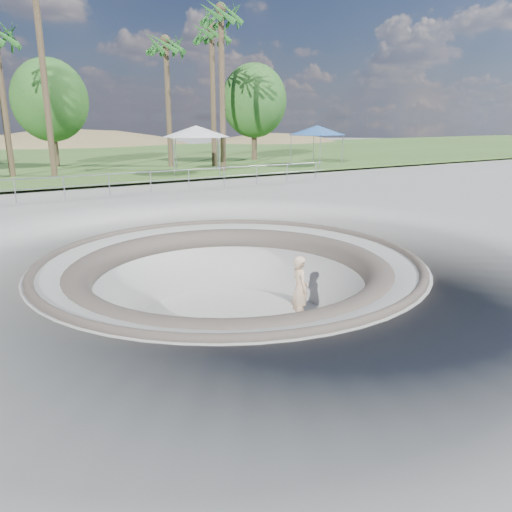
# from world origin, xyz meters

# --- Properties ---
(ground) EXTENTS (180.00, 180.00, 0.00)m
(ground) POSITION_xyz_m (0.00, 0.00, 0.00)
(ground) COLOR gray
(ground) RESTS_ON ground
(skate_bowl) EXTENTS (14.00, 14.00, 4.10)m
(skate_bowl) POSITION_xyz_m (0.00, 0.00, -1.83)
(skate_bowl) COLOR gray
(skate_bowl) RESTS_ON ground
(grass_strip) EXTENTS (180.00, 36.00, 0.12)m
(grass_strip) POSITION_xyz_m (0.00, 34.00, 0.22)
(grass_strip) COLOR #3F5F26
(grass_strip) RESTS_ON ground
(distant_hills) EXTENTS (103.20, 45.00, 28.60)m
(distant_hills) POSITION_xyz_m (3.78, 57.17, -7.02)
(distant_hills) COLOR brown
(distant_hills) RESTS_ON ground
(safety_railing) EXTENTS (25.00, 0.06, 1.03)m
(safety_railing) POSITION_xyz_m (0.00, 12.00, 0.69)
(safety_railing) COLOR gray
(safety_railing) RESTS_ON ground
(skateboard) EXTENTS (0.93, 0.53, 0.09)m
(skateboard) POSITION_xyz_m (1.64, -0.97, -1.83)
(skateboard) COLOR olive
(skateboard) RESTS_ON ground
(skater) EXTENTS (0.61, 0.79, 1.92)m
(skater) POSITION_xyz_m (1.64, -0.97, -0.85)
(skater) COLOR #D9B28C
(skater) RESTS_ON skateboard
(canopy_white) EXTENTS (5.30, 5.30, 2.95)m
(canopy_white) POSITION_xyz_m (7.17, 18.00, 2.86)
(canopy_white) COLOR gray
(canopy_white) RESTS_ON ground
(canopy_blue) EXTENTS (5.51, 5.51, 2.88)m
(canopy_blue) POSITION_xyz_m (16.99, 18.43, 2.80)
(canopy_blue) COLOR gray
(canopy_blue) RESTS_ON ground
(palm_d) EXTENTS (2.60, 2.60, 9.38)m
(palm_d) POSITION_xyz_m (7.34, 22.97, 8.24)
(palm_d) COLOR brown
(palm_d) RESTS_ON ground
(palm_e) EXTENTS (2.60, 2.60, 10.78)m
(palm_e) POSITION_xyz_m (9.25, 18.38, 9.53)
(palm_e) COLOR brown
(palm_e) RESTS_ON ground
(palm_f) EXTENTS (2.60, 2.60, 10.22)m
(palm_f) POSITION_xyz_m (10.19, 21.65, 9.02)
(palm_f) COLOR brown
(palm_f) RESTS_ON ground
(bushy_tree_mid) EXTENTS (5.24, 4.77, 7.57)m
(bushy_tree_mid) POSITION_xyz_m (0.31, 27.50, 4.86)
(bushy_tree_mid) COLOR brown
(bushy_tree_mid) RESTS_ON ground
(bushy_tree_right) EXTENTS (5.40, 4.91, 7.79)m
(bushy_tree_right) POSITION_xyz_m (15.61, 25.14, 5.00)
(bushy_tree_right) COLOR brown
(bushy_tree_right) RESTS_ON ground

